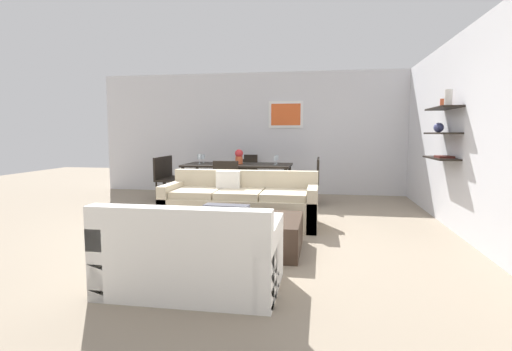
{
  "coord_description": "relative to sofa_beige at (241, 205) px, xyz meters",
  "views": [
    {
      "loc": [
        1.2,
        -5.3,
        1.34
      ],
      "look_at": [
        0.27,
        0.2,
        0.75
      ],
      "focal_mm": 27.59,
      "sensor_mm": 36.0,
      "label": 1
    }
  ],
  "objects": [
    {
      "name": "ground_plane",
      "position": [
        -0.02,
        -0.34,
        -0.29
      ],
      "size": [
        18.0,
        18.0,
        0.0
      ],
      "primitive_type": "plane",
      "color": "gray"
    },
    {
      "name": "back_wall_unit",
      "position": [
        0.28,
        3.19,
        1.06
      ],
      "size": [
        8.4,
        0.09,
        2.7
      ],
      "color": "silver",
      "rests_on": "ground"
    },
    {
      "name": "right_wall_shelf_unit",
      "position": [
        3.0,
        0.26,
        1.06
      ],
      "size": [
        0.34,
        8.2,
        2.7
      ],
      "color": "silver",
      "rests_on": "ground"
    },
    {
      "name": "sofa_beige",
      "position": [
        0.0,
        0.0,
        0.0
      ],
      "size": [
        2.24,
        0.9,
        0.78
      ],
      "color": "beige",
      "rests_on": "ground"
    },
    {
      "name": "loveseat_white",
      "position": [
        0.09,
        -2.47,
        0.0
      ],
      "size": [
        1.48,
        0.9,
        0.78
      ],
      "color": "white",
      "rests_on": "ground"
    },
    {
      "name": "coffee_table",
      "position": [
        0.38,
        -1.25,
        -0.1
      ],
      "size": [
        1.15,
        0.99,
        0.38
      ],
      "color": "#38281E",
      "rests_on": "ground"
    },
    {
      "name": "decorative_bowl",
      "position": [
        0.36,
        -1.31,
        0.14
      ],
      "size": [
        0.38,
        0.38,
        0.09
      ],
      "color": "#19666B",
      "rests_on": "coffee_table"
    },
    {
      "name": "candle_jar",
      "position": [
        0.58,
        -1.12,
        0.13
      ],
      "size": [
        0.09,
        0.09,
        0.08
      ],
      "primitive_type": "cylinder",
      "color": "silver",
      "rests_on": "coffee_table"
    },
    {
      "name": "apple_on_coffee_table",
      "position": [
        0.17,
        -1.2,
        0.13
      ],
      "size": [
        0.08,
        0.08,
        0.08
      ],
      "primitive_type": "sphere",
      "color": "#669E2D",
      "rests_on": "coffee_table"
    },
    {
      "name": "dining_table",
      "position": [
        -0.46,
        1.92,
        0.4
      ],
      "size": [
        2.09,
        0.99,
        0.75
      ],
      "color": "black",
      "rests_on": "ground"
    },
    {
      "name": "dining_chair_head",
      "position": [
        -0.46,
        2.83,
        0.21
      ],
      "size": [
        0.44,
        0.44,
        0.88
      ],
      "color": "black",
      "rests_on": "ground"
    },
    {
      "name": "dining_chair_right_far",
      "position": [
        0.99,
        2.15,
        0.21
      ],
      "size": [
        0.44,
        0.44,
        0.88
      ],
      "color": "black",
      "rests_on": "ground"
    },
    {
      "name": "dining_chair_foot",
      "position": [
        -0.46,
        1.02,
        0.21
      ],
      "size": [
        0.44,
        0.44,
        0.88
      ],
      "color": "black",
      "rests_on": "ground"
    },
    {
      "name": "dining_chair_right_near",
      "position": [
        0.99,
        1.7,
        0.21
      ],
      "size": [
        0.44,
        0.44,
        0.88
      ],
      "color": "black",
      "rests_on": "ground"
    },
    {
      "name": "dining_chair_left_far",
      "position": [
        -1.91,
        2.15,
        0.21
      ],
      "size": [
        0.44,
        0.44,
        0.88
      ],
      "color": "black",
      "rests_on": "ground"
    },
    {
      "name": "dining_chair_left_near",
      "position": [
        -1.91,
        1.7,
        0.21
      ],
      "size": [
        0.44,
        0.44,
        0.88
      ],
      "color": "black",
      "rests_on": "ground"
    },
    {
      "name": "wine_glass_head",
      "position": [
        -0.46,
        2.36,
        0.57
      ],
      "size": [
        0.06,
        0.06,
        0.17
      ],
      "color": "silver",
      "rests_on": "dining_table"
    },
    {
      "name": "wine_glass_right_near",
      "position": [
        0.29,
        1.8,
        0.57
      ],
      "size": [
        0.06,
        0.06,
        0.16
      ],
      "color": "silver",
      "rests_on": "dining_table"
    },
    {
      "name": "wine_glass_left_far",
      "position": [
        -1.21,
        2.05,
        0.58
      ],
      "size": [
        0.07,
        0.07,
        0.17
      ],
      "color": "silver",
      "rests_on": "dining_table"
    },
    {
      "name": "wine_glass_right_far",
      "position": [
        0.29,
        2.05,
        0.58
      ],
      "size": [
        0.08,
        0.08,
        0.17
      ],
      "color": "silver",
      "rests_on": "dining_table"
    },
    {
      "name": "wine_glass_left_near",
      "position": [
        -1.21,
        1.8,
        0.6
      ],
      "size": [
        0.08,
        0.08,
        0.19
      ],
      "color": "silver",
      "rests_on": "dining_table"
    },
    {
      "name": "centerpiece_vase",
      "position": [
        -0.44,
        1.94,
        0.61
      ],
      "size": [
        0.16,
        0.16,
        0.29
      ],
      "color": "#D85933",
      "rests_on": "dining_table"
    }
  ]
}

